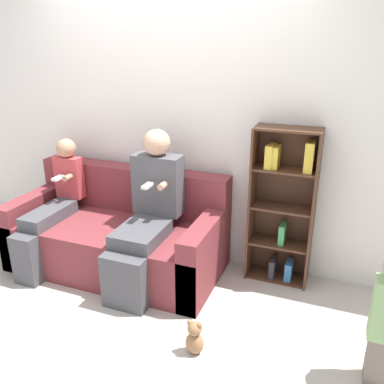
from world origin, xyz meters
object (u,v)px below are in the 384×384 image
at_px(adult_seated, 148,209).
at_px(child_seated, 51,207).
at_px(teddy_bear, 195,338).
at_px(couch, 119,235).
at_px(bookshelf, 283,204).

relative_size(adult_seated, child_seated, 1.15).
relative_size(child_seated, teddy_bear, 4.39).
bearing_deg(couch, child_seated, -163.71).
xyz_separation_m(bookshelf, teddy_bear, (-0.34, -1.13, -0.56)).
bearing_deg(couch, bookshelf, 13.75).
distance_m(bookshelf, teddy_bear, 1.30).
relative_size(adult_seated, bookshelf, 0.97).
relative_size(couch, teddy_bear, 7.36).
height_order(child_seated, bookshelf, bookshelf).
bearing_deg(bookshelf, adult_seated, -155.81).
distance_m(adult_seated, child_seated, 0.93).
height_order(couch, adult_seated, adult_seated).
height_order(adult_seated, teddy_bear, adult_seated).
distance_m(couch, teddy_bear, 1.31).
bearing_deg(adult_seated, bookshelf, 24.19).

